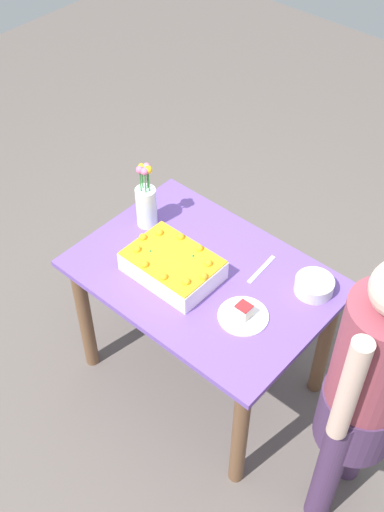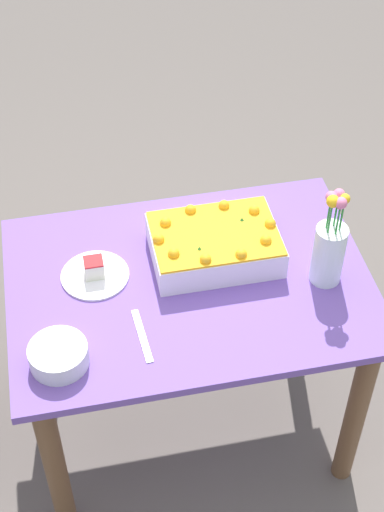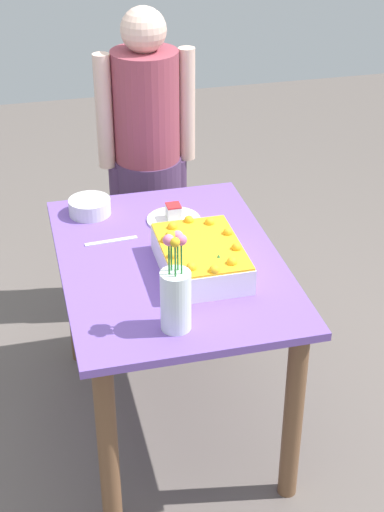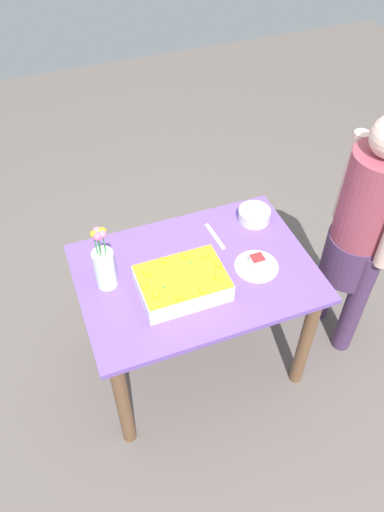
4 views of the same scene
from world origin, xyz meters
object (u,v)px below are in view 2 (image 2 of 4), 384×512
Objects in this scene: cake_knife at (142,336)px; flower_vase at (329,249)px; sheet_cake at (215,244)px; serving_plate_with_slice at (95,273)px; fruit_bowl at (59,355)px.

cake_knife is 0.63m from flower_vase.
serving_plate_with_slice is at bearing -178.17° from sheet_cake.
cake_knife is at bearing 11.14° from fruit_bowl.
serving_plate_with_slice is at bearing 17.64° from cake_knife.
cake_knife is 0.25m from fruit_bowl.
fruit_bowl is (-0.85, -0.17, -0.10)m from flower_vase.
serving_plate_with_slice is 1.27× the size of fruit_bowl.
flower_vase is at bearing -82.98° from cake_knife.
sheet_cake is at bearing 32.08° from fruit_bowl.
sheet_cake is 2.37× the size of fruit_bowl.
serving_plate_with_slice is 0.62× the size of flower_vase.
fruit_bowl is (-0.25, -0.05, 0.03)m from cake_knife.
serving_plate_with_slice is 0.73m from flower_vase.
flower_vase reaches higher than serving_plate_with_slice.
sheet_cake is 0.37m from flower_vase.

